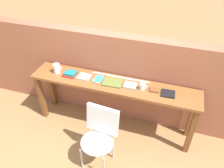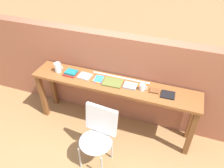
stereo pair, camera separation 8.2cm
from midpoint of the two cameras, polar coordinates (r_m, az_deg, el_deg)
name	(u,v)px [view 1 (the left image)]	position (r m, az deg, el deg)	size (l,w,h in m)	color
ground_plane	(107,138)	(3.57, -1.94, -13.94)	(40.00, 40.00, 0.00)	#9E7547
brick_wall_back	(119,78)	(3.50, 1.28, 1.61)	(6.00, 0.20, 1.48)	#9E5B42
sideboard	(113,91)	(3.24, -0.45, -1.74)	(2.50, 0.44, 0.88)	brown
chair_white_moulded	(99,135)	(2.94, -4.24, -13.09)	(0.48, 0.49, 0.89)	silver
pitcher_white	(57,68)	(3.45, -14.89, 3.98)	(0.14, 0.10, 0.18)	white
book_stack_leftmost	(70,74)	(3.37, -11.58, 2.66)	(0.20, 0.17, 0.06)	red
magazine_cycling	(84,77)	(3.31, -7.95, 1.93)	(0.19, 0.17, 0.02)	#9E9EA3
pamphlet_pile_colourful	(98,79)	(3.23, -4.50, 1.19)	(0.16, 0.19, 0.01)	purple
book_open_centre	(112,82)	(3.15, -0.61, 0.42)	(0.28, 0.21, 0.02)	olive
book_grey_hardcover	(130,85)	(3.10, 4.02, -0.38)	(0.18, 0.15, 0.03)	#9E9EA3
mug	(143,87)	(3.04, 7.23, -0.70)	(0.11, 0.08, 0.09)	white
leather_journal_brown	(154,90)	(3.06, 10.29, -1.54)	(0.13, 0.10, 0.02)	brown
book_repair_rightmost	(168,94)	(3.04, 13.68, -2.46)	(0.18, 0.16, 0.02)	black
ruler_metal_back_edge	(120,77)	(3.27, 1.44, 1.77)	(0.89, 0.03, 0.00)	silver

